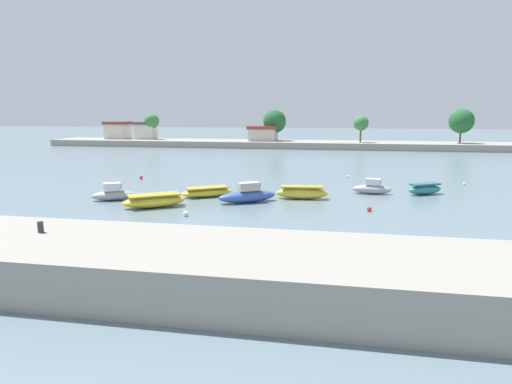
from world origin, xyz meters
The scene contains 16 objects.
ground_plane centered at (0.00, 0.00, 0.00)m, with size 400.00×400.00×0.00m, color slate.
seawall_embankment centered at (0.00, -8.08, 1.05)m, with size 75.05×6.64×2.09m, color gray.
mooring_bollard centered at (-4.23, -7.45, 2.36)m, with size 0.27×0.27×0.53m, color #2D2D33.
moored_boat_0 centered at (-9.96, 9.76, 0.57)m, with size 3.94×2.92×1.58m.
moored_boat_1 centered at (-5.15, 7.72, 0.53)m, with size 5.43×4.51×1.10m.
moored_boat_2 centered at (-2.16, 12.89, 0.44)m, with size 5.06×4.11×0.92m.
moored_boat_3 centered at (2.12, 11.04, 0.64)m, with size 5.30×4.21×1.76m.
moored_boat_4 centered at (6.71, 13.46, 0.57)m, with size 4.82×1.90×1.18m.
moored_boat_5 centered at (13.21, 17.14, 0.54)m, with size 3.73×1.45×1.49m.
moored_boat_6 centered at (18.20, 17.75, 0.51)m, with size 3.78×2.80×1.08m.
mooring_buoy_0 centered at (23.57, 24.31, 0.14)m, with size 0.28×0.28×0.28m, color white.
mooring_buoy_1 centered at (12.40, 9.34, 0.19)m, with size 0.39×0.39×0.39m, color red.
mooring_buoy_2 centered at (11.16, 27.24, 0.16)m, with size 0.33×0.33×0.33m, color white.
mooring_buoy_3 centered at (-1.48, 5.14, 0.20)m, with size 0.40×0.40×0.40m, color white.
mooring_buoy_4 centered at (-13.02, 21.89, 0.21)m, with size 0.42×0.42×0.42m, color red.
distant_shoreline centered at (-1.98, 72.65, 1.79)m, with size 114.61×11.10×8.61m.
Camera 1 is at (9.54, -25.12, 7.75)m, focal length 30.07 mm.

